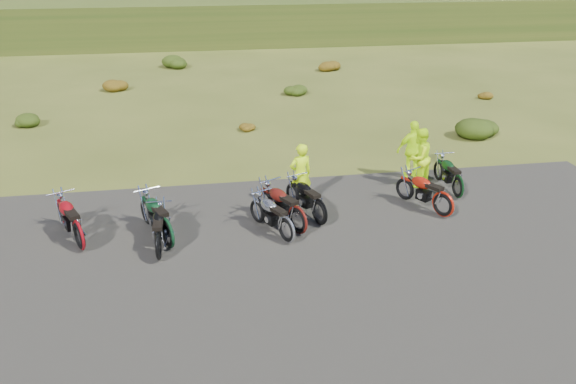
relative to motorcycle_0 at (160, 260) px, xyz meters
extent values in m
plane|color=#424C19|center=(3.29, 0.30, 0.00)|extent=(300.00, 300.00, 0.00)
cube|color=black|center=(3.29, -1.70, 0.00)|extent=(20.00, 12.00, 0.04)
ellipsoid|color=#26380E|center=(-5.81, 11.60, 0.31)|extent=(1.03, 1.03, 0.61)
ellipsoid|color=#6A3A0D|center=(-2.91, 16.90, 0.38)|extent=(1.30, 1.30, 0.77)
ellipsoid|color=#26380E|center=(-0.01, 22.20, 0.46)|extent=(1.56, 1.56, 0.92)
ellipsoid|color=#6A3A0D|center=(2.89, 9.50, 0.23)|extent=(0.77, 0.77, 0.45)
ellipsoid|color=#26380E|center=(5.79, 14.80, 0.31)|extent=(1.03, 1.03, 0.61)
ellipsoid|color=#6A3A0D|center=(8.69, 20.10, 0.38)|extent=(1.30, 1.30, 0.77)
ellipsoid|color=#26380E|center=(11.59, 7.40, 0.46)|extent=(1.56, 1.56, 0.92)
ellipsoid|color=#6A3A0D|center=(14.49, 12.70, 0.23)|extent=(0.77, 0.77, 0.45)
imported|color=#BDED0C|center=(3.78, 2.42, 0.89)|extent=(0.74, 0.58, 1.79)
imported|color=#BDED0C|center=(7.50, 3.15, 0.90)|extent=(1.11, 1.07, 1.80)
imported|color=#BDED0C|center=(7.58, 3.84, 0.91)|extent=(1.10, 0.53, 1.81)
camera|label=1|loc=(1.13, -11.65, 6.77)|focal=35.00mm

